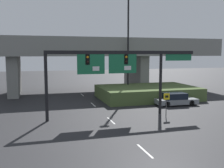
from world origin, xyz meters
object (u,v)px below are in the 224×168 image
(signal_gantry, at_px, (117,64))
(highway_light_pole_near, at_px, (128,37))
(speed_limit_sign, at_px, (166,101))
(parked_sedan_near_right, at_px, (176,100))

(signal_gantry, distance_m, highway_light_pole_near, 12.71)
(signal_gantry, height_order, highway_light_pole_near, highway_light_pole_near)
(speed_limit_sign, height_order, highway_light_pole_near, highway_light_pole_near)
(highway_light_pole_near, xyz_separation_m, parked_sedan_near_right, (3.05, -7.93, -7.47))
(parked_sedan_near_right, bearing_deg, speed_limit_sign, -125.32)
(signal_gantry, xyz_separation_m, parked_sedan_near_right, (8.11, 3.29, -4.28))
(speed_limit_sign, height_order, parked_sedan_near_right, speed_limit_sign)
(speed_limit_sign, relative_size, parked_sedan_near_right, 0.48)
(signal_gantry, relative_size, highway_light_pole_near, 0.93)
(highway_light_pole_near, relative_size, parked_sedan_near_right, 3.19)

